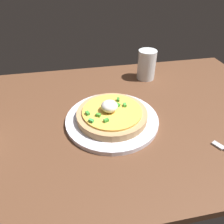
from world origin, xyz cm
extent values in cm
cube|color=brown|center=(0.00, 0.00, 1.07)|extent=(103.04, 64.93, 2.13)
cylinder|color=white|center=(-2.60, -3.23, 2.79)|extent=(25.64, 25.64, 1.31)
cylinder|color=tan|center=(-2.60, -3.23, 4.46)|extent=(19.32, 19.32, 2.04)
cylinder|color=#F4BA4A|center=(-2.60, -3.23, 5.75)|extent=(16.21, 16.21, 0.53)
ellipsoid|color=white|center=(-3.29, -3.20, 7.48)|extent=(4.48, 4.48, 2.94)
cube|color=green|center=(-6.58, -5.07, 6.41)|extent=(1.50, 1.40, 0.80)
cube|color=green|center=(-9.23, -3.78, 6.41)|extent=(1.24, 1.49, 0.80)
cube|color=green|center=(-8.63, -7.05, 6.41)|extent=(1.49, 1.44, 0.80)
cube|color=green|center=(-0.64, -1.58, 6.41)|extent=(1.34, 1.51, 0.80)
cube|color=green|center=(1.25, -1.97, 6.41)|extent=(0.85, 1.31, 0.80)
cube|color=green|center=(-4.92, -7.61, 6.41)|extent=(1.50, 1.26, 0.80)
cube|color=#36852C|center=(0.24, 0.96, 6.41)|extent=(1.11, 1.45, 0.80)
cylinder|color=silver|center=(14.68, 19.81, 7.43)|extent=(6.58, 6.58, 10.61)
cylinder|color=beige|center=(14.68, 19.81, 5.93)|extent=(5.79, 5.79, 6.79)
cube|color=#B7B7BC|center=(21.02, -17.48, 2.38)|extent=(2.50, 3.13, 0.50)
camera|label=1|loc=(-11.30, -48.11, 39.89)|focal=33.88mm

